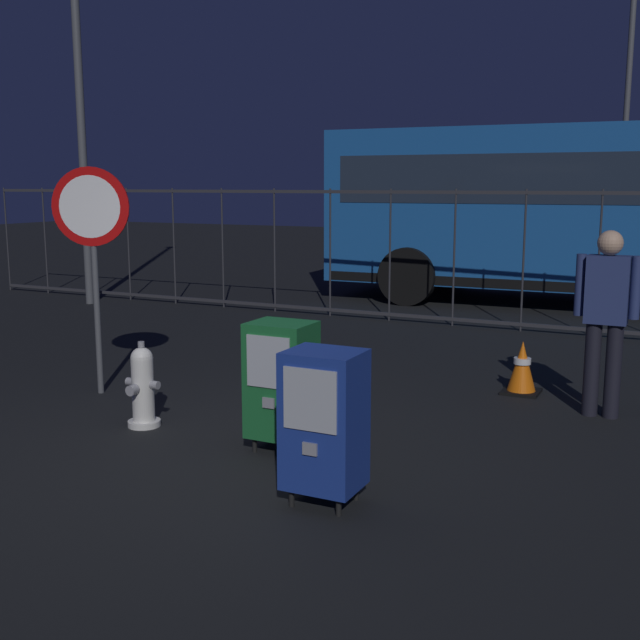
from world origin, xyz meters
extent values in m
plane|color=black|center=(0.00, 0.00, 0.00)|extent=(60.00, 60.00, 0.00)
cylinder|color=silver|center=(-0.99, 0.37, 0.03)|extent=(0.28, 0.28, 0.05)
cylinder|color=silver|center=(-0.99, 0.37, 0.33)|extent=(0.19, 0.19, 0.55)
sphere|color=silver|center=(-0.99, 0.37, 0.60)|extent=(0.19, 0.19, 0.19)
cylinder|color=gray|center=(-0.99, 0.37, 0.72)|extent=(0.06, 0.06, 0.05)
cylinder|color=gray|center=(-0.99, 0.24, 0.35)|extent=(0.09, 0.08, 0.09)
cylinder|color=gray|center=(-1.12, 0.37, 0.38)|extent=(0.07, 0.07, 0.07)
cylinder|color=gray|center=(-0.86, 0.37, 0.38)|extent=(0.07, 0.07, 0.07)
cylinder|color=black|center=(0.96, -0.58, 0.06)|extent=(0.04, 0.04, 0.12)
cylinder|color=black|center=(1.30, -0.58, 0.06)|extent=(0.04, 0.04, 0.12)
cylinder|color=black|center=(0.96, -0.30, 0.06)|extent=(0.04, 0.04, 0.12)
cylinder|color=black|center=(1.30, -0.30, 0.06)|extent=(0.04, 0.04, 0.12)
cube|color=navy|center=(1.13, -0.44, 0.57)|extent=(0.48, 0.40, 0.90)
cube|color=#B2B7BF|center=(1.13, -0.64, 0.75)|extent=(0.36, 0.01, 0.40)
cube|color=gray|center=(1.13, -0.64, 0.43)|extent=(0.10, 0.02, 0.08)
cylinder|color=black|center=(0.21, 0.22, 0.06)|extent=(0.04, 0.04, 0.12)
cylinder|color=black|center=(0.55, 0.22, 0.06)|extent=(0.04, 0.04, 0.12)
cylinder|color=black|center=(0.21, 0.50, 0.06)|extent=(0.04, 0.04, 0.12)
cylinder|color=black|center=(0.55, 0.50, 0.06)|extent=(0.04, 0.04, 0.12)
cube|color=#19602D|center=(0.38, 0.36, 0.57)|extent=(0.48, 0.40, 0.90)
cube|color=#B2B7BF|center=(0.38, 0.15, 0.75)|extent=(0.36, 0.01, 0.40)
cube|color=gray|center=(0.38, 0.15, 0.43)|extent=(0.10, 0.02, 0.08)
cylinder|color=#4C4F54|center=(-2.08, 1.06, 1.10)|extent=(0.06, 0.06, 2.20)
cylinder|color=red|center=(-2.08, 1.04, 1.85)|extent=(0.71, 0.31, 0.76)
cylinder|color=white|center=(-2.08, 1.02, 1.85)|extent=(0.56, 0.23, 0.60)
cylinder|color=black|center=(2.43, 2.41, 0.42)|extent=(0.14, 0.14, 0.85)
cylinder|color=black|center=(2.61, 2.41, 0.42)|extent=(0.14, 0.14, 0.85)
cube|color=navy|center=(2.52, 2.41, 1.15)|extent=(0.36, 0.20, 0.60)
sphere|color=tan|center=(2.52, 2.41, 1.56)|extent=(0.22, 0.22, 0.22)
cylinder|color=navy|center=(2.29, 2.41, 1.18)|extent=(0.09, 0.09, 0.55)
cylinder|color=navy|center=(2.75, 2.41, 1.18)|extent=(0.09, 0.09, 0.55)
cube|color=black|center=(1.71, 2.90, 0.01)|extent=(0.36, 0.36, 0.03)
cone|color=orange|center=(1.71, 2.90, 0.28)|extent=(0.28, 0.28, 0.50)
cylinder|color=white|center=(1.71, 2.90, 0.33)|extent=(0.17, 0.17, 0.06)
cube|color=#2D2D33|center=(0.00, 6.27, 1.95)|extent=(18.00, 0.04, 0.05)
cube|color=#2D2D33|center=(0.00, 6.27, 0.10)|extent=(18.00, 0.04, 0.05)
cylinder|color=#2D2D33|center=(-9.00, 6.27, 1.00)|extent=(0.03, 0.03, 2.00)
cylinder|color=#2D2D33|center=(-8.00, 6.27, 1.00)|extent=(0.03, 0.03, 2.00)
cylinder|color=#2D2D33|center=(-7.00, 6.27, 1.00)|extent=(0.03, 0.03, 2.00)
cylinder|color=#2D2D33|center=(-6.00, 6.27, 1.00)|extent=(0.03, 0.03, 2.00)
cylinder|color=#2D2D33|center=(-5.00, 6.27, 1.00)|extent=(0.03, 0.03, 2.00)
cylinder|color=#2D2D33|center=(-4.00, 6.27, 1.00)|extent=(0.03, 0.03, 2.00)
cylinder|color=#2D2D33|center=(-3.00, 6.27, 1.00)|extent=(0.03, 0.03, 2.00)
cylinder|color=#2D2D33|center=(-2.00, 6.27, 1.00)|extent=(0.03, 0.03, 2.00)
cylinder|color=#2D2D33|center=(-1.00, 6.27, 1.00)|extent=(0.03, 0.03, 2.00)
cylinder|color=#2D2D33|center=(0.00, 6.27, 1.00)|extent=(0.03, 0.03, 2.00)
cylinder|color=#2D2D33|center=(1.00, 6.27, 1.00)|extent=(0.03, 0.03, 2.00)
cylinder|color=#2D2D33|center=(2.00, 6.27, 1.00)|extent=(0.03, 0.03, 2.00)
cube|color=black|center=(2.34, 9.27, 0.45)|extent=(10.37, 2.87, 0.16)
cylinder|color=black|center=(-1.29, 7.89, 0.50)|extent=(1.01, 0.32, 1.00)
cylinder|color=black|center=(-1.38, 10.38, 0.50)|extent=(1.01, 0.32, 1.00)
cylinder|color=#4C4F54|center=(1.36, 15.78, 3.80)|extent=(0.14, 0.14, 7.60)
cylinder|color=#4C4F54|center=(-6.35, 5.60, 4.21)|extent=(0.14, 0.14, 8.42)
camera|label=1|loc=(3.23, -4.79, 2.06)|focal=43.82mm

